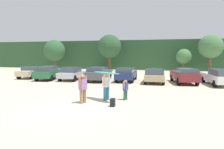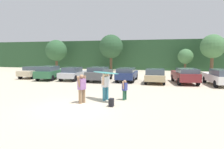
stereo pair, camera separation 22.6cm
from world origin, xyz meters
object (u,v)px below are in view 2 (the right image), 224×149
object	(u,v)px
parked_car_tan	(155,75)
person_child	(125,89)
parked_car_maroon	(185,75)
person_companion	(82,87)
parked_car_navy	(127,74)
person_adult	(106,85)
backpack_dropped	(111,102)
surfboard_teal	(105,73)
parked_car_silver	(73,73)
parked_car_champagne	(33,72)
parked_car_forest_green	(50,72)
parked_car_dark_gray	(99,73)
parked_car_white	(220,77)

from	to	relation	value
parked_car_tan	person_child	size ratio (longest dim) A/B	3.23
parked_car_maroon	person_companion	bearing A→B (deg)	136.71
parked_car_navy	person_adult	xyz separation A→B (m)	(0.44, -9.01, 0.22)
person_adult	person_child	size ratio (longest dim) A/B	1.39
person_companion	backpack_dropped	xyz separation A→B (m)	(1.88, -0.30, -0.73)
surfboard_teal	parked_car_silver	bearing A→B (deg)	-20.11
parked_car_silver	backpack_dropped	world-z (taller)	parked_car_silver
parked_car_champagne	parked_car_tan	world-z (taller)	parked_car_tan
parked_car_champagne	person_adult	size ratio (longest dim) A/B	2.40
parked_car_navy	person_child	xyz separation A→B (m)	(1.58, -8.62, -0.06)
parked_car_silver	parked_car_tan	distance (m)	8.88
parked_car_tan	parked_car_maroon	xyz separation A→B (m)	(2.81, 0.44, 0.06)
parked_car_champagne	person_companion	world-z (taller)	person_companion
parked_car_forest_green	person_adult	world-z (taller)	person_adult
surfboard_teal	parked_car_tan	bearing A→B (deg)	-73.37
parked_car_maroon	parked_car_tan	bearing A→B (deg)	88.63
parked_car_dark_gray	person_adult	xyz separation A→B (m)	(3.31, -8.46, 0.20)
parked_car_maroon	parked_car_white	distance (m)	2.99
parked_car_navy	parked_car_silver	bearing A→B (deg)	94.48
parked_car_forest_green	backpack_dropped	distance (m)	13.71
person_child	backpack_dropped	size ratio (longest dim) A/B	2.81
parked_car_champagne	person_child	bearing A→B (deg)	-129.50
person_adult	parked_car_silver	bearing A→B (deg)	-33.21
person_companion	backpack_dropped	size ratio (longest dim) A/B	3.76
parked_car_dark_gray	person_companion	size ratio (longest dim) A/B	2.63
parked_car_champagne	parked_car_forest_green	bearing A→B (deg)	-112.14
parked_car_forest_green	parked_car_tan	xyz separation A→B (m)	(11.58, 0.22, -0.05)
parked_car_tan	surfboard_teal	bearing A→B (deg)	161.71
surfboard_teal	parked_car_forest_green	bearing A→B (deg)	-9.33
parked_car_silver	parked_car_white	xyz separation A→B (m)	(14.63, -0.10, 0.06)
parked_car_tan	parked_car_silver	bearing A→B (deg)	88.13
parked_car_champagne	parked_car_silver	size ratio (longest dim) A/B	1.03
parked_car_silver	surfboard_teal	distance (m)	10.67
parked_car_tan	person_adult	bearing A→B (deg)	161.40
parked_car_dark_gray	parked_car_maroon	size ratio (longest dim) A/B	0.98
parked_car_forest_green	parked_car_white	bearing A→B (deg)	-96.44
parked_car_dark_gray	parked_car_white	world-z (taller)	parked_car_white
parked_car_forest_green	backpack_dropped	bearing A→B (deg)	-141.01
parked_car_silver	surfboard_teal	size ratio (longest dim) A/B	1.78
person_adult	surfboard_teal	xyz separation A→B (m)	(0.02, -0.11, 0.75)
parked_car_champagne	surfboard_teal	bearing A→B (deg)	-133.43
parked_car_silver	backpack_dropped	xyz separation A→B (m)	(7.11, -9.76, -0.52)
surfboard_teal	parked_car_maroon	bearing A→B (deg)	-87.69
parked_car_silver	parked_car_white	distance (m)	14.63
parked_car_forest_green	parked_car_maroon	size ratio (longest dim) A/B	1.05
person_child	person_companion	size ratio (longest dim) A/B	0.75
parked_car_tan	person_child	distance (m)	8.12
parked_car_tan	backpack_dropped	world-z (taller)	parked_car_tan
parked_car_silver	parked_car_navy	world-z (taller)	parked_car_silver
parked_car_silver	parked_car_navy	bearing A→B (deg)	-84.32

